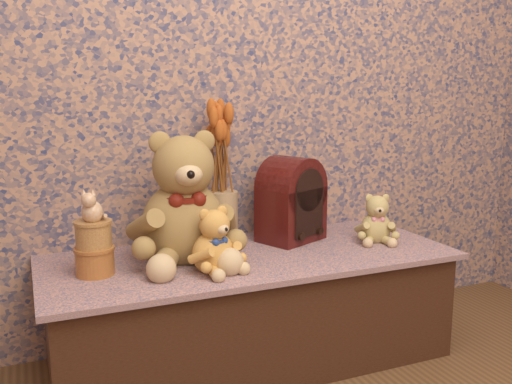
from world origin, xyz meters
The scene contains 10 objects.
display_shelf centered at (0.00, 1.21, 0.20)m, with size 1.48×0.61×0.41m, color navy.
teddy_large centered at (-0.24, 1.25, 0.65)m, with size 0.39×0.46×0.49m, color olive, non-canonical shape.
teddy_medium centered at (-0.18, 1.09, 0.52)m, with size 0.18×0.22×0.23m, color #BD8235, non-canonical shape.
teddy_small centered at (0.52, 1.18, 0.51)m, with size 0.16×0.19×0.21m, color tan, non-canonical shape.
cathedral_radio centered at (0.22, 1.33, 0.58)m, with size 0.24×0.17×0.34m, color #390B0A, non-canonical shape.
ceramic_vase centered at (-0.05, 1.37, 0.51)m, with size 0.13×0.13×0.21m, color tan.
dried_stalks centered at (-0.05, 1.37, 0.83)m, with size 0.23×0.23×0.43m, color #B5531D, non-canonical shape.
biscuit_tin_lower centered at (-0.55, 1.20, 0.45)m, with size 0.12×0.12×0.09m, color gold.
biscuit_tin_upper centered at (-0.55, 1.20, 0.54)m, with size 0.11×0.11×0.09m, color #D9B95F.
cat_figurine centered at (-0.55, 1.20, 0.64)m, with size 0.08×0.09×0.11m, color silver, non-canonical shape.
Camera 1 is at (-0.74, -0.60, 1.01)m, focal length 39.08 mm.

